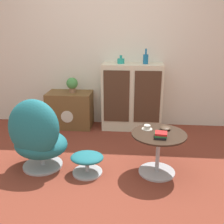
{
  "coord_description": "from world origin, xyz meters",
  "views": [
    {
      "loc": [
        0.44,
        -2.43,
        1.59
      ],
      "look_at": [
        0.17,
        0.62,
        0.55
      ],
      "focal_mm": 42.0,
      "sensor_mm": 36.0,
      "label": 1
    }
  ],
  "objects": [
    {
      "name": "potted_plant",
      "position": [
        -0.52,
        1.47,
        0.7
      ],
      "size": [
        0.18,
        0.18,
        0.24
      ],
      "color": "#996B4C",
      "rests_on": "tv_console"
    },
    {
      "name": "bowl",
      "position": [
        0.79,
        0.28,
        0.5
      ],
      "size": [
        0.12,
        0.12,
        0.04
      ],
      "color": "#4C3828",
      "rests_on": "coffee_table"
    },
    {
      "name": "ottoman",
      "position": [
        -0.06,
        0.09,
        0.16
      ],
      "size": [
        0.37,
        0.33,
        0.24
      ],
      "color": "#B7B7BC",
      "rests_on": "ground_plane"
    },
    {
      "name": "sideboard",
      "position": [
        0.4,
        1.49,
        0.51
      ],
      "size": [
        0.91,
        0.39,
        1.02
      ],
      "color": "beige",
      "rests_on": "ground_plane"
    },
    {
      "name": "wall_back",
      "position": [
        0.0,
        1.72,
        1.3
      ],
      "size": [
        6.4,
        0.06,
        2.6
      ],
      "color": "silver",
      "rests_on": "ground_plane"
    },
    {
      "name": "egg_chair",
      "position": [
        -0.62,
        0.14,
        0.4
      ],
      "size": [
        0.73,
        0.69,
        0.86
      ],
      "color": "#B7B7BC",
      "rests_on": "ground_plane"
    },
    {
      "name": "book_stack",
      "position": [
        0.72,
        0.06,
        0.51
      ],
      "size": [
        0.14,
        0.12,
        0.06
      ],
      "color": "black",
      "rests_on": "coffee_table"
    },
    {
      "name": "vase_leftmost",
      "position": [
        0.23,
        1.5,
        1.06
      ],
      "size": [
        0.11,
        0.11,
        0.12
      ],
      "color": "teal",
      "rests_on": "sideboard"
    },
    {
      "name": "vase_inner_left",
      "position": [
        0.59,
        1.5,
        1.1
      ],
      "size": [
        0.08,
        0.08,
        0.22
      ],
      "color": "#196699",
      "rests_on": "sideboard"
    },
    {
      "name": "coffee_table",
      "position": [
        0.71,
        0.17,
        0.3
      ],
      "size": [
        0.59,
        0.59,
        0.48
      ],
      "color": "#B7B7BC",
      "rests_on": "ground_plane"
    },
    {
      "name": "ground_plane",
      "position": [
        0.0,
        0.0,
        0.0
      ],
      "size": [
        12.0,
        12.0,
        0.0
      ],
      "primitive_type": "plane",
      "color": "brown"
    },
    {
      "name": "tv_console",
      "position": [
        -0.58,
        1.47,
        0.28
      ],
      "size": [
        0.7,
        0.44,
        0.56
      ],
      "color": "brown",
      "rests_on": "ground_plane"
    },
    {
      "name": "teacup",
      "position": [
        0.59,
        0.27,
        0.5
      ],
      "size": [
        0.12,
        0.12,
        0.05
      ],
      "color": "silver",
      "rests_on": "coffee_table"
    }
  ]
}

